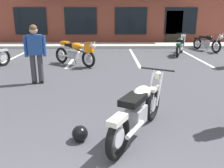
% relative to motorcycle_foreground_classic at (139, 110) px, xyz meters
% --- Properties ---
extents(ground_plane, '(80.00, 80.00, 0.00)m').
position_rel_motorcycle_foreground_classic_xyz_m(ground_plane, '(-0.70, 2.10, -0.46)').
color(ground_plane, '#3D3D42').
extents(sidewalk_kerb, '(22.00, 1.80, 0.14)m').
position_rel_motorcycle_foreground_classic_xyz_m(sidewalk_kerb, '(-0.70, 10.99, -0.39)').
color(sidewalk_kerb, '#A8A59E').
rests_on(sidewalk_kerb, ground_plane).
extents(brick_storefront_building, '(16.45, 6.07, 4.11)m').
position_rel_motorcycle_foreground_classic_xyz_m(brick_storefront_building, '(-0.70, 15.18, 1.60)').
color(brick_storefront_building, brown).
rests_on(brick_storefront_building, ground_plane).
extents(painted_stall_lines, '(13.99, 4.80, 0.01)m').
position_rel_motorcycle_foreground_classic_xyz_m(painted_stall_lines, '(-0.70, 7.39, -0.46)').
color(painted_stall_lines, silver).
rests_on(painted_stall_lines, ground_plane).
extents(motorcycle_foreground_classic, '(1.28, 1.91, 0.98)m').
position_rel_motorcycle_foreground_classic_xyz_m(motorcycle_foreground_classic, '(0.00, 0.00, 0.00)').
color(motorcycle_foreground_classic, black).
rests_on(motorcycle_foreground_classic, ground_plane).
extents(motorcycle_black_cruiser, '(1.13, 1.98, 0.98)m').
position_rel_motorcycle_foreground_classic_xyz_m(motorcycle_black_cruiser, '(2.96, 7.93, 0.00)').
color(motorcycle_black_cruiser, black).
rests_on(motorcycle_black_cruiser, ground_plane).
extents(motorcycle_silver_naked, '(1.03, 2.03, 0.98)m').
position_rel_motorcycle_foreground_classic_xyz_m(motorcycle_silver_naked, '(4.74, 9.16, 0.00)').
color(motorcycle_silver_naked, black).
rests_on(motorcycle_silver_naked, ground_plane).
extents(motorcycle_blue_standard, '(1.80, 1.46, 0.98)m').
position_rel_motorcycle_foreground_classic_xyz_m(motorcycle_blue_standard, '(-1.75, 5.53, 0.07)').
color(motorcycle_blue_standard, black).
rests_on(motorcycle_blue_standard, ground_plane).
extents(person_in_shorts_foreground, '(0.61, 0.33, 1.68)m').
position_rel_motorcycle_foreground_classic_xyz_m(person_in_shorts_foreground, '(-2.57, 3.12, 0.49)').
color(person_in_shorts_foreground, black).
rests_on(person_in_shorts_foreground, ground_plane).
extents(helmet_on_pavement, '(0.26, 0.26, 0.26)m').
position_rel_motorcycle_foreground_classic_xyz_m(helmet_on_pavement, '(-0.95, -0.17, -0.33)').
color(helmet_on_pavement, black).
rests_on(helmet_on_pavement, ground_plane).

